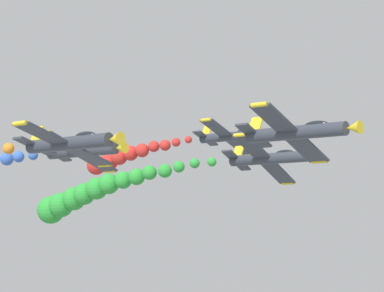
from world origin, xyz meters
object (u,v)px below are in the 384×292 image
(airplane_left_inner, at_px, (270,158))
(airplane_right_outer, at_px, (233,136))
(airplane_lead, at_px, (297,132))
(airplane_right_inner, at_px, (70,143))
(airplane_left_outer, at_px, (83,151))

(airplane_left_inner, bearing_deg, airplane_right_outer, -130.67)
(airplane_left_inner, xyz_separation_m, airplane_right_outer, (-11.35, -13.21, 4.10))
(airplane_lead, xyz_separation_m, airplane_right_inner, (11.29, -13.65, -0.84))
(airplane_left_inner, height_order, airplane_left_outer, airplane_left_inner)
(airplane_right_outer, bearing_deg, airplane_left_outer, 2.95)
(airplane_left_inner, bearing_deg, airplane_left_outer, -40.44)
(airplane_right_inner, relative_size, airplane_left_outer, 1.00)
(airplane_lead, height_order, airplane_right_outer, airplane_right_outer)
(airplane_lead, relative_size, airplane_left_outer, 1.00)
(airplane_right_inner, relative_size, airplane_right_outer, 1.00)
(airplane_right_outer, bearing_deg, airplane_left_inner, 49.33)
(airplane_left_inner, bearing_deg, airplane_lead, 41.31)
(airplane_left_outer, xyz_separation_m, airplane_right_outer, (-25.32, -1.30, 3.64))
(airplane_left_outer, relative_size, airplane_right_outer, 1.00)
(airplane_right_inner, bearing_deg, airplane_lead, 129.60)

